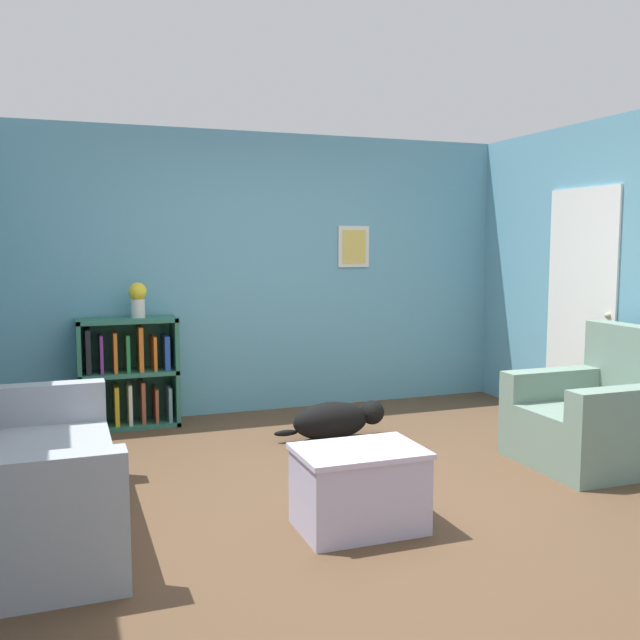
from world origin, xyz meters
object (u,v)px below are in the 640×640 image
bookshelf (128,374)px  vase (138,298)px  recliner_chair (600,417)px  dog (336,420)px  couch (12,481)px  coffee_table (359,486)px

bookshelf → vase: size_ratio=3.12×
bookshelf → recliner_chair: recliner_chair is taller
vase → recliner_chair: bearing=-36.4°
recliner_chair → dog: recliner_chair is taller
vase → couch: bearing=-112.6°
bookshelf → coffee_table: (1.00, -2.74, -0.21)m
couch → recliner_chair: bearing=-0.8°
bookshelf → vase: (0.10, -0.02, 0.66)m
bookshelf → recliner_chair: size_ratio=0.96×
dog → vase: size_ratio=3.08×
couch → recliner_chair: (3.91, -0.05, 0.03)m
recliner_chair → bookshelf: bearing=144.3°
couch → dog: 2.63m
recliner_chair → dog: size_ratio=1.05×
recliner_chair → coffee_table: bearing=-166.4°
couch → vase: bearing=67.4°
bookshelf → dog: (1.54, -1.00, -0.30)m
couch → vase: 2.48m
couch → recliner_chair: 3.91m
dog → vase: (-1.44, 0.98, 0.96)m
coffee_table → bookshelf: bearing=110.1°
bookshelf → coffee_table: bearing=-69.9°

